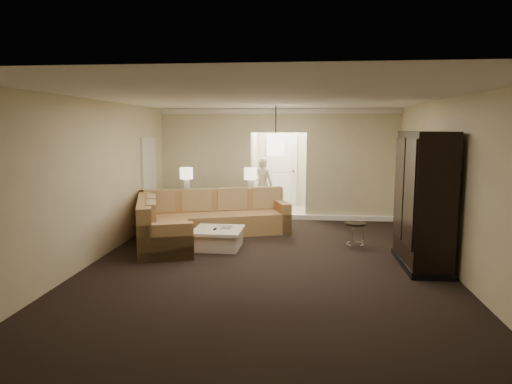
# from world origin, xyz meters

# --- Properties ---
(ground) EXTENTS (8.00, 8.00, 0.00)m
(ground) POSITION_xyz_m (0.00, 0.00, 0.00)
(ground) COLOR black
(ground) RESTS_ON ground
(wall_back) EXTENTS (6.00, 0.04, 2.80)m
(wall_back) POSITION_xyz_m (0.00, 4.00, 1.40)
(wall_back) COLOR beige
(wall_back) RESTS_ON ground
(wall_front) EXTENTS (6.00, 0.04, 2.80)m
(wall_front) POSITION_xyz_m (0.00, -4.00, 1.40)
(wall_front) COLOR beige
(wall_front) RESTS_ON ground
(wall_left) EXTENTS (0.04, 8.00, 2.80)m
(wall_left) POSITION_xyz_m (-3.00, 0.00, 1.40)
(wall_left) COLOR beige
(wall_left) RESTS_ON ground
(wall_right) EXTENTS (0.04, 8.00, 2.80)m
(wall_right) POSITION_xyz_m (3.00, 0.00, 1.40)
(wall_right) COLOR beige
(wall_right) RESTS_ON ground
(ceiling) EXTENTS (6.00, 8.00, 0.02)m
(ceiling) POSITION_xyz_m (0.00, 0.00, 2.80)
(ceiling) COLOR white
(ceiling) RESTS_ON wall_back
(crown_molding) EXTENTS (6.00, 0.10, 0.12)m
(crown_molding) POSITION_xyz_m (0.00, 3.95, 2.73)
(crown_molding) COLOR white
(crown_molding) RESTS_ON wall_back
(baseboard) EXTENTS (6.00, 0.10, 0.12)m
(baseboard) POSITION_xyz_m (0.00, 3.95, 0.06)
(baseboard) COLOR white
(baseboard) RESTS_ON ground
(side_door) EXTENTS (0.05, 0.90, 2.10)m
(side_door) POSITION_xyz_m (-2.97, 2.80, 1.05)
(side_door) COLOR white
(side_door) RESTS_ON ground
(foyer) EXTENTS (1.44, 2.02, 2.80)m
(foyer) POSITION_xyz_m (0.00, 5.34, 1.30)
(foyer) COLOR beige
(foyer) RESTS_ON ground
(sectional_sofa) EXTENTS (3.40, 3.37, 0.97)m
(sectional_sofa) POSITION_xyz_m (-1.56, 1.75, 0.39)
(sectional_sofa) COLOR brown
(sectional_sofa) RESTS_ON ground
(coffee_table) EXTENTS (0.96, 0.96, 0.39)m
(coffee_table) POSITION_xyz_m (-1.02, 1.00, 0.19)
(coffee_table) COLOR white
(coffee_table) RESTS_ON ground
(console_table) EXTENTS (2.02, 0.50, 0.78)m
(console_table) POSITION_xyz_m (-1.40, 3.20, 0.46)
(console_table) COLOR black
(console_table) RESTS_ON ground
(armoire) EXTENTS (0.67, 1.57, 2.26)m
(armoire) POSITION_xyz_m (2.59, 0.17, 1.08)
(armoire) COLOR black
(armoire) RESTS_ON ground
(drink_table) EXTENTS (0.41, 0.41, 0.51)m
(drink_table) POSITION_xyz_m (1.62, 1.20, 0.37)
(drink_table) COLOR black
(drink_table) RESTS_ON ground
(table_lamp_left) EXTENTS (0.31, 0.31, 0.59)m
(table_lamp_left) POSITION_xyz_m (-2.18, 3.18, 1.17)
(table_lamp_left) COLOR white
(table_lamp_left) RESTS_ON console_table
(table_lamp_right) EXTENTS (0.31, 0.31, 0.59)m
(table_lamp_right) POSITION_xyz_m (-0.62, 3.22, 1.17)
(table_lamp_right) COLOR white
(table_lamp_right) RESTS_ON console_table
(pendant_light) EXTENTS (0.38, 0.38, 1.09)m
(pendant_light) POSITION_xyz_m (0.00, 2.70, 1.95)
(pendant_light) COLOR black
(pendant_light) RESTS_ON ceiling
(person) EXTENTS (0.72, 0.59, 1.71)m
(person) POSITION_xyz_m (-0.45, 4.68, 0.85)
(person) COLOR beige
(person) RESTS_ON ground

